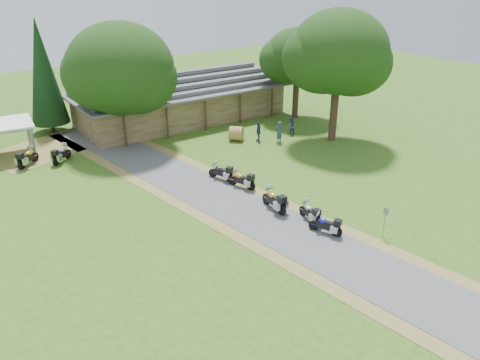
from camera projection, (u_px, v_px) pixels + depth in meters
ground at (295, 236)px, 26.75m from camera, size 120.00×120.00×0.00m
driveway at (247, 211)px, 29.46m from camera, size 51.95×51.95×0.00m
lodge at (182, 95)px, 46.76m from camera, size 21.40×9.40×4.90m
motorcycle_row_a at (326, 224)px, 26.72m from camera, size 1.25×1.87×1.22m
motorcycle_row_b at (310, 212)px, 28.09m from camera, size 0.90×1.90×1.25m
motorcycle_row_c at (274, 199)px, 29.36m from camera, size 0.86×2.18×1.46m
motorcycle_row_d at (242, 179)px, 32.39m from camera, size 1.26×2.04×1.33m
motorcycle_row_e at (221, 171)px, 33.64m from camera, size 1.26×2.00×1.31m
motorcycle_carport_a at (28, 157)px, 36.08m from camera, size 2.06×1.96×1.47m
motorcycle_carport_b at (61, 153)px, 36.79m from camera, size 1.99×1.85×1.40m
person_a at (279, 130)px, 40.81m from camera, size 0.73×0.60×2.26m
person_b at (291, 124)px, 42.89m from camera, size 0.58×0.45×1.93m
person_c at (259, 130)px, 41.20m from camera, size 0.70×0.71×2.05m
hay_bale at (236, 133)px, 41.52m from camera, size 1.71×1.70×1.26m
sign_post at (384, 223)px, 26.24m from camera, size 0.33×0.06×1.86m
oak_lodge_left at (122, 84)px, 39.07m from camera, size 8.95×8.95×10.43m
oak_lodge_right at (297, 68)px, 46.33m from camera, size 6.44×6.44×10.02m
oak_driveway at (337, 70)px, 39.36m from camera, size 8.29×8.29×12.42m
cedar_near at (44, 77)px, 41.90m from camera, size 3.37×3.37×10.33m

